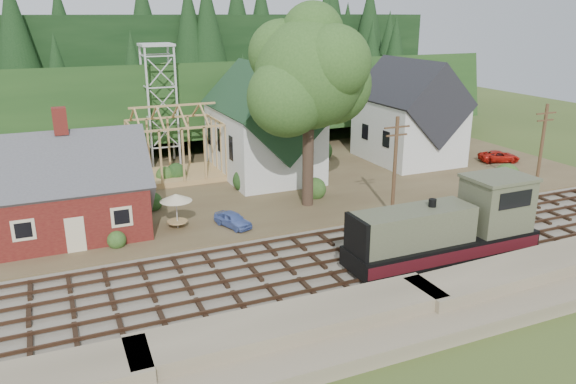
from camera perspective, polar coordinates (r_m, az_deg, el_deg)
name	(u,v)px	position (r m, az deg, el deg)	size (l,w,h in m)	color
ground	(346,259)	(37.06, 5.91, -6.74)	(140.00, 140.00, 0.00)	#384C1E
embankment	(426,321)	(30.81, 13.87, -12.61)	(64.00, 5.00, 1.60)	#7F7259
railroad_bed	(346,257)	(37.02, 5.92, -6.63)	(64.00, 11.00, 0.16)	#726B5B
village_flat	(251,183)	(52.37, -3.77, 0.91)	(64.00, 26.00, 0.30)	brown
hillside	(188,135)	(74.75, -10.13, 5.68)	(70.00, 28.00, 8.00)	#1E3F19
ridge	(163,116)	(90.12, -12.62, 7.57)	(80.00, 20.00, 12.00)	black
depot	(69,195)	(41.97, -21.35, -0.24)	(10.80, 7.41, 9.00)	#571413
church	(264,125)	(53.37, -2.47, 6.81)	(8.40, 15.17, 13.00)	silver
farmhouse	(409,117)	(60.43, 12.18, 7.42)	(8.40, 10.80, 10.60)	silver
timber_frame	(176,147)	(53.70, -11.36, 4.46)	(8.20, 6.20, 6.99)	tan
lattice_tower	(158,68)	(58.45, -13.10, 12.15)	(3.20, 3.20, 12.12)	silver
big_tree	(310,82)	(43.96, 2.29, 11.10)	(10.90, 8.40, 14.70)	#38281E
telegraph_pole_near	(395,166)	(43.33, 10.80, 2.65)	(2.20, 0.28, 8.00)	#4C331E
telegraph_pole_far	(542,147)	(53.11, 24.36, 4.15)	(2.20, 0.28, 8.00)	#4C331E
locomotive	(450,229)	(37.05, 16.17, -3.61)	(12.96, 3.24, 5.15)	black
car_blue	(233,219)	(41.32, -5.62, -2.79)	(1.33, 3.29, 1.12)	#5C77C5
car_red	(499,156)	(63.17, 20.65, 3.41)	(1.92, 4.17, 1.16)	red
patio_set	(176,199)	(41.23, -11.32, -0.70)	(2.32, 2.32, 2.58)	silver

